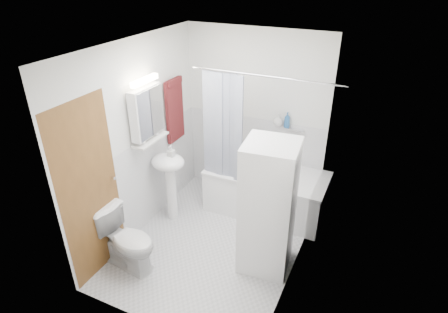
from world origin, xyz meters
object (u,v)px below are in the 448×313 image
at_px(bathtub, 266,190).
at_px(washer_dryer, 268,208).
at_px(toilet, 127,240).
at_px(sink, 169,172).

relative_size(bathtub, washer_dryer, 1.04).
bearing_deg(washer_dryer, toilet, -159.95).
distance_m(bathtub, washer_dryer, 1.12).
distance_m(washer_dryer, toilet, 1.61).
xyz_separation_m(washer_dryer, toilet, (-1.40, -0.68, -0.42)).
bearing_deg(bathtub, toilet, -122.72).
bearing_deg(washer_dryer, bathtub, 102.83).
height_order(bathtub, toilet, toilet).
bearing_deg(bathtub, sink, -148.17).
height_order(sink, washer_dryer, washer_dryer).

